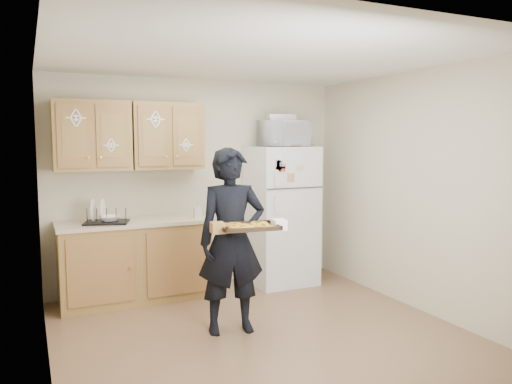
# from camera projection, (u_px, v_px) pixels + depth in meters

# --- Properties ---
(floor) EXTENTS (3.60, 3.60, 0.00)m
(floor) POSITION_uv_depth(u_px,v_px,m) (261.00, 334.00, 4.59)
(floor) COLOR brown
(floor) RESTS_ON ground
(ceiling) EXTENTS (3.60, 3.60, 0.00)m
(ceiling) POSITION_uv_depth(u_px,v_px,m) (262.00, 57.00, 4.34)
(ceiling) COLOR silver
(ceiling) RESTS_ON wall_back
(wall_back) EXTENTS (3.60, 0.04, 2.50)m
(wall_back) POSITION_uv_depth(u_px,v_px,m) (198.00, 184.00, 6.09)
(wall_back) COLOR beige
(wall_back) RESTS_ON floor
(wall_front) EXTENTS (3.60, 0.04, 2.50)m
(wall_front) POSITION_uv_depth(u_px,v_px,m) (396.00, 233.00, 2.84)
(wall_front) COLOR beige
(wall_front) RESTS_ON floor
(wall_left) EXTENTS (0.04, 3.60, 2.50)m
(wall_left) POSITION_uv_depth(u_px,v_px,m) (43.00, 211.00, 3.72)
(wall_left) COLOR beige
(wall_left) RESTS_ON floor
(wall_right) EXTENTS (0.04, 3.60, 2.50)m
(wall_right) POSITION_uv_depth(u_px,v_px,m) (417.00, 191.00, 5.21)
(wall_right) COLOR beige
(wall_right) RESTS_ON floor
(refrigerator) EXTENTS (0.75, 0.70, 1.70)m
(refrigerator) POSITION_uv_depth(u_px,v_px,m) (281.00, 215.00, 6.19)
(refrigerator) COLOR silver
(refrigerator) RESTS_ON floor
(base_cabinet) EXTENTS (1.60, 0.60, 0.86)m
(base_cabinet) POSITION_uv_depth(u_px,v_px,m) (135.00, 262.00, 5.53)
(base_cabinet) COLOR brown
(base_cabinet) RESTS_ON floor
(countertop) EXTENTS (1.64, 0.64, 0.04)m
(countertop) POSITION_uv_depth(u_px,v_px,m) (134.00, 222.00, 5.49)
(countertop) COLOR beige
(countertop) RESTS_ON base_cabinet
(upper_cab_left) EXTENTS (0.80, 0.33, 0.75)m
(upper_cab_left) POSITION_uv_depth(u_px,v_px,m) (92.00, 136.00, 5.34)
(upper_cab_left) COLOR brown
(upper_cab_left) RESTS_ON wall_back
(upper_cab_right) EXTENTS (0.80, 0.33, 0.75)m
(upper_cab_right) POSITION_uv_depth(u_px,v_px,m) (167.00, 136.00, 5.69)
(upper_cab_right) COLOR brown
(upper_cab_right) RESTS_ON wall_back
(cereal_box) EXTENTS (0.20, 0.07, 0.32)m
(cereal_box) POSITION_uv_depth(u_px,v_px,m) (307.00, 261.00, 6.70)
(cereal_box) COLOR #E9D152
(cereal_box) RESTS_ON floor
(person) EXTENTS (0.68, 0.49, 1.71)m
(person) POSITION_uv_depth(u_px,v_px,m) (232.00, 241.00, 4.59)
(person) COLOR black
(person) RESTS_ON floor
(baking_tray) EXTENTS (0.54, 0.43, 0.04)m
(baking_tray) POSITION_uv_depth(u_px,v_px,m) (249.00, 227.00, 4.32)
(baking_tray) COLOR black
(baking_tray) RESTS_ON person
(pizza_front_left) EXTENTS (0.16, 0.16, 0.02)m
(pizza_front_left) POSITION_uv_depth(u_px,v_px,m) (238.00, 227.00, 4.20)
(pizza_front_left) COLOR #FFA620
(pizza_front_left) RESTS_ON baking_tray
(pizza_front_right) EXTENTS (0.16, 0.16, 0.02)m
(pizza_front_right) POSITION_uv_depth(u_px,v_px,m) (264.00, 226.00, 4.27)
(pizza_front_right) COLOR #FFA620
(pizza_front_right) RESTS_ON baking_tray
(pizza_back_left) EXTENTS (0.16, 0.16, 0.02)m
(pizza_back_left) POSITION_uv_depth(u_px,v_px,m) (234.00, 224.00, 4.36)
(pizza_back_left) COLOR #FFA620
(pizza_back_left) RESTS_ON baking_tray
(pizza_back_right) EXTENTS (0.16, 0.16, 0.02)m
(pizza_back_right) POSITION_uv_depth(u_px,v_px,m) (259.00, 223.00, 4.43)
(pizza_back_right) COLOR #FFA620
(pizza_back_right) RESTS_ON baking_tray
(pizza_center) EXTENTS (0.16, 0.16, 0.02)m
(pizza_center) POSITION_uv_depth(u_px,v_px,m) (249.00, 225.00, 4.31)
(pizza_center) COLOR #FFA620
(pizza_center) RESTS_ON baking_tray
(microwave) EXTENTS (0.60, 0.43, 0.32)m
(microwave) POSITION_uv_depth(u_px,v_px,m) (285.00, 134.00, 6.05)
(microwave) COLOR silver
(microwave) RESTS_ON refrigerator
(foil_pan) EXTENTS (0.37, 0.29, 0.07)m
(foil_pan) POSITION_uv_depth(u_px,v_px,m) (281.00, 118.00, 6.04)
(foil_pan) COLOR silver
(foil_pan) RESTS_ON microwave
(dish_rack) EXTENTS (0.52, 0.45, 0.18)m
(dish_rack) POSITION_uv_depth(u_px,v_px,m) (106.00, 215.00, 5.29)
(dish_rack) COLOR black
(dish_rack) RESTS_ON countertop
(bowl) EXTENTS (0.23, 0.23, 0.06)m
(bowl) POSITION_uv_depth(u_px,v_px,m) (109.00, 218.00, 5.31)
(bowl) COLOR white
(bowl) RESTS_ON dish_rack
(soap_bottle) EXTENTS (0.08, 0.09, 0.17)m
(soap_bottle) POSITION_uv_depth(u_px,v_px,m) (197.00, 210.00, 5.69)
(soap_bottle) COLOR silver
(soap_bottle) RESTS_ON countertop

